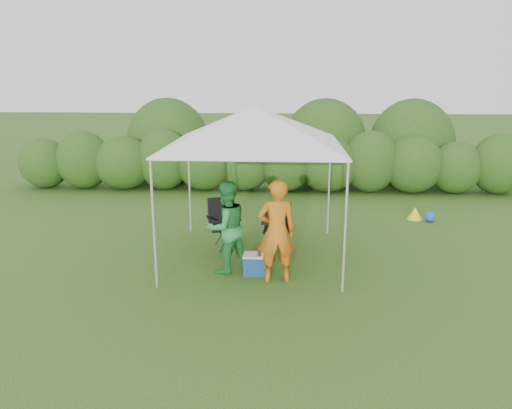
# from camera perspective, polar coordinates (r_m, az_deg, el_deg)

# --- Properties ---
(ground) EXTENTS (70.00, 70.00, 0.00)m
(ground) POSITION_cam_1_polar(r_m,az_deg,el_deg) (9.08, -0.38, -7.06)
(ground) COLOR #3B621F
(hedge) EXTENTS (14.92, 1.53, 1.80)m
(hedge) POSITION_cam_1_polar(r_m,az_deg,el_deg) (14.64, 1.29, 4.76)
(hedge) COLOR #2E541A
(hedge) RESTS_ON ground
(canopy) EXTENTS (3.10, 3.10, 2.83)m
(canopy) POSITION_cam_1_polar(r_m,az_deg,el_deg) (8.97, -0.20, 8.92)
(canopy) COLOR silver
(canopy) RESTS_ON ground
(chair_right) EXTENTS (0.60, 0.55, 0.92)m
(chair_right) POSITION_cam_1_polar(r_m,az_deg,el_deg) (9.82, 2.43, -2.15)
(chair_right) COLOR black
(chair_right) RESTS_ON ground
(chair_left) EXTENTS (0.73, 0.69, 0.99)m
(chair_left) POSITION_cam_1_polar(r_m,az_deg,el_deg) (9.92, -3.82, -1.77)
(chair_left) COLOR black
(chair_left) RESTS_ON ground
(man) EXTENTS (0.70, 0.52, 1.74)m
(man) POSITION_cam_1_polar(r_m,az_deg,el_deg) (8.19, 2.37, -3.07)
(man) COLOR #CB6A17
(man) RESTS_ON ground
(woman) EXTENTS (1.00, 0.96, 1.62)m
(woman) POSITION_cam_1_polar(r_m,az_deg,el_deg) (8.62, -3.43, -2.61)
(woman) COLOR green
(woman) RESTS_ON ground
(cooler) EXTENTS (0.44, 0.33, 0.36)m
(cooler) POSITION_cam_1_polar(r_m,az_deg,el_deg) (8.68, -0.03, -6.84)
(cooler) COLOR navy
(cooler) RESTS_ON ground
(bottle) EXTENTS (0.07, 0.07, 0.25)m
(bottle) POSITION_cam_1_polar(r_m,az_deg,el_deg) (8.53, 0.36, -5.06)
(bottle) COLOR #592D0C
(bottle) RESTS_ON cooler
(lawn_toy) EXTENTS (0.59, 0.49, 0.30)m
(lawn_toy) POSITION_cam_1_polar(r_m,az_deg,el_deg) (12.43, 18.11, -1.05)
(lawn_toy) COLOR yellow
(lawn_toy) RESTS_ON ground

